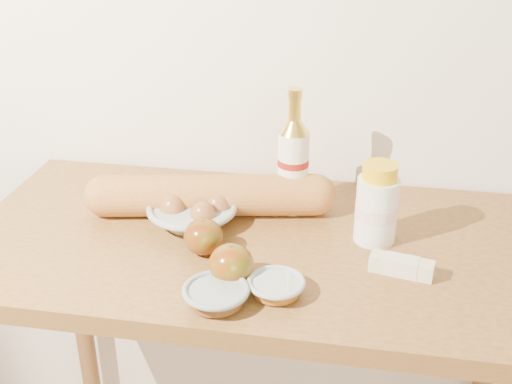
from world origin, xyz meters
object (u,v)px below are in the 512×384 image
table (258,289)px  cream_bottle (377,206)px  egg_bowl (193,211)px  baguette (210,195)px  bourbon_bottle (293,163)px

table → cream_bottle: 0.31m
egg_bowl → baguette: (0.03, 0.04, 0.02)m
baguette → cream_bottle: bearing=-18.7°
table → cream_bottle: bearing=9.2°
bourbon_bottle → cream_bottle: (0.18, -0.10, -0.03)m
table → egg_bowl: egg_bowl is taller
egg_bowl → cream_bottle: bearing=-0.6°
egg_bowl → baguette: size_ratio=0.42×
baguette → table: bearing=-46.3°
cream_bottle → egg_bowl: size_ratio=0.72×
table → bourbon_bottle: bearing=70.1°
table → bourbon_bottle: (0.05, 0.14, 0.23)m
egg_bowl → baguette: 0.05m
bourbon_bottle → egg_bowl: size_ratio=1.19×
cream_bottle → baguette: cream_bottle is taller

